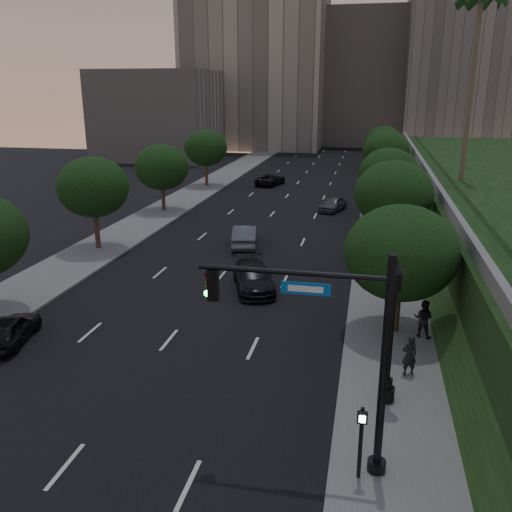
% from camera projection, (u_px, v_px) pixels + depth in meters
% --- Properties ---
extents(ground, '(160.00, 160.00, 0.00)m').
position_uv_depth(ground, '(122.00, 398.00, 20.51)').
color(ground, black).
rests_on(ground, ground).
extents(road_surface, '(16.00, 140.00, 0.02)m').
position_uv_depth(road_surface, '(268.00, 219.00, 48.54)').
color(road_surface, black).
rests_on(road_surface, ground).
extents(sidewalk_right, '(4.50, 140.00, 0.15)m').
position_uv_depth(sidewalk_right, '(385.00, 224.00, 46.50)').
color(sidewalk_right, slate).
rests_on(sidewalk_right, ground).
extents(sidewalk_left, '(4.50, 140.00, 0.15)m').
position_uv_depth(sidewalk_left, '(161.00, 213.00, 50.54)').
color(sidewalk_left, slate).
rests_on(sidewalk_left, ground).
extents(parapet_wall, '(0.35, 90.00, 0.70)m').
position_uv_depth(parapet_wall, '(432.00, 179.00, 42.72)').
color(parapet_wall, slate).
rests_on(parapet_wall, embankment).
extents(office_block_left, '(26.00, 20.00, 32.00)m').
position_uv_depth(office_block_left, '(257.00, 62.00, 104.49)').
color(office_block_left, '#9A9686').
rests_on(office_block_left, ground).
extents(office_block_mid, '(22.00, 18.00, 26.00)m').
position_uv_depth(office_block_mid, '(362.00, 79.00, 110.79)').
color(office_block_mid, '#A4A097').
rests_on(office_block_mid, ground).
extents(office_block_right, '(20.00, 22.00, 36.00)m').
position_uv_depth(office_block_right, '(462.00, 50.00, 100.15)').
color(office_block_right, slate).
rests_on(office_block_right, ground).
extents(office_block_filler, '(18.00, 16.00, 14.00)m').
position_uv_depth(office_block_filler, '(158.00, 115.00, 88.97)').
color(office_block_filler, '#A4A097').
rests_on(office_block_filler, ground).
extents(tree_right_a, '(5.20, 5.20, 6.24)m').
position_uv_depth(tree_right_a, '(401.00, 253.00, 24.76)').
color(tree_right_a, '#38281C').
rests_on(tree_right_a, ground).
extents(tree_right_b, '(5.20, 5.20, 6.74)m').
position_uv_depth(tree_right_b, '(394.00, 194.00, 35.83)').
color(tree_right_b, '#38281C').
rests_on(tree_right_b, ground).
extents(tree_right_c, '(5.20, 5.20, 6.24)m').
position_uv_depth(tree_right_c, '(389.00, 173.00, 48.12)').
color(tree_right_c, '#38281C').
rests_on(tree_right_c, ground).
extents(tree_right_d, '(5.20, 5.20, 6.74)m').
position_uv_depth(tree_right_d, '(386.00, 150.00, 61.06)').
color(tree_right_d, '#38281C').
rests_on(tree_right_d, ground).
extents(tree_right_e, '(5.20, 5.20, 6.24)m').
position_uv_depth(tree_right_e, '(384.00, 142.00, 75.22)').
color(tree_right_e, '#38281C').
rests_on(tree_right_e, ground).
extents(tree_left_b, '(5.00, 5.00, 6.71)m').
position_uv_depth(tree_left_b, '(93.00, 187.00, 38.00)').
color(tree_left_b, '#38281C').
rests_on(tree_left_b, ground).
extents(tree_left_c, '(5.00, 5.00, 6.34)m').
position_uv_depth(tree_left_c, '(162.00, 167.00, 50.26)').
color(tree_left_c, '#38281C').
rests_on(tree_left_c, ground).
extents(tree_left_d, '(5.00, 5.00, 6.71)m').
position_uv_depth(tree_left_d, '(206.00, 148.00, 63.23)').
color(tree_left_d, '#38281C').
rests_on(tree_left_d, ground).
extents(traffic_signal_mast, '(5.68, 0.56, 7.00)m').
position_uv_depth(traffic_signal_mast, '(345.00, 362.00, 15.57)').
color(traffic_signal_mast, black).
rests_on(traffic_signal_mast, ground).
extents(street_lamp, '(0.64, 0.64, 5.62)m').
position_uv_depth(street_lamp, '(391.00, 339.00, 19.35)').
color(street_lamp, black).
rests_on(street_lamp, ground).
extents(pedestrian_signal, '(0.30, 0.33, 2.50)m').
position_uv_depth(pedestrian_signal, '(361.00, 437.00, 15.66)').
color(pedestrian_signal, black).
rests_on(pedestrian_signal, ground).
extents(sedan_near_left, '(2.35, 4.24, 1.37)m').
position_uv_depth(sedan_near_left, '(10.00, 329.00, 24.73)').
color(sedan_near_left, black).
rests_on(sedan_near_left, ground).
extents(sedan_mid_left, '(2.52, 5.09, 1.61)m').
position_uv_depth(sedan_mid_left, '(245.00, 236.00, 40.00)').
color(sedan_mid_left, '#56585D').
rests_on(sedan_mid_left, ground).
extents(sedan_far_left, '(3.40, 5.36, 1.38)m').
position_uv_depth(sedan_far_left, '(271.00, 179.00, 65.29)').
color(sedan_far_left, black).
rests_on(sedan_far_left, ground).
extents(sedan_near_right, '(3.66, 5.51, 1.48)m').
position_uv_depth(sedan_near_right, '(254.00, 277.00, 31.38)').
color(sedan_near_right, black).
rests_on(sedan_near_right, ground).
extents(sedan_far_right, '(2.81, 4.43, 1.41)m').
position_uv_depth(sedan_far_right, '(333.00, 204.00, 51.53)').
color(sedan_far_right, '#4C4D53').
rests_on(sedan_far_right, ground).
extents(pedestrian_a, '(0.73, 0.60, 1.71)m').
position_uv_depth(pedestrian_a, '(409.00, 355.00, 21.64)').
color(pedestrian_a, black).
rests_on(pedestrian_a, sidewalk_right).
extents(pedestrian_b, '(1.06, 0.94, 1.81)m').
position_uv_depth(pedestrian_b, '(423.00, 319.00, 24.98)').
color(pedestrian_b, black).
rests_on(pedestrian_b, sidewalk_right).
extents(pedestrian_c, '(1.06, 0.53, 1.75)m').
position_uv_depth(pedestrian_c, '(395.00, 272.00, 31.40)').
color(pedestrian_c, black).
rests_on(pedestrian_c, sidewalk_right).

